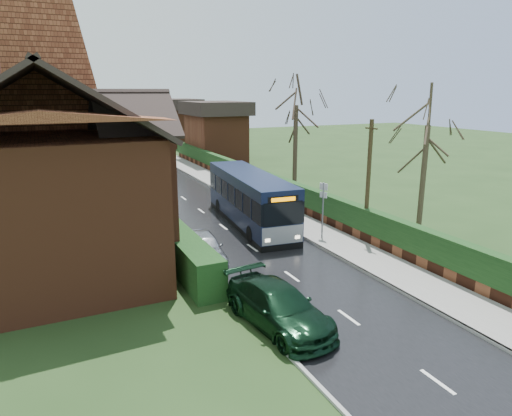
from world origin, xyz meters
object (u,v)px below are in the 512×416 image
bus_stop_sign (323,202)px  telegraph_pole (368,181)px  car_green (279,307)px  brick_house (51,166)px  car_silver (203,247)px  bus (250,199)px

bus_stop_sign → telegraph_pole: (1.80, -1.31, 1.18)m
car_green → brick_house: bearing=115.3°
brick_house → car_silver: (5.93, -3.43, -3.69)m
car_silver → telegraph_pole: telegraph_pole is taller
car_silver → car_green: bearing=-81.3°
brick_house → car_green: bearing=-58.3°
car_green → car_silver: bearing=86.5°
bus → bus_stop_sign: size_ratio=3.32×
car_silver → telegraph_pole: bearing=0.1°
car_green → telegraph_pole: bearing=29.1°
bus_stop_sign → telegraph_pole: 2.52m
car_silver → telegraph_pole: 9.00m
brick_house → bus: (10.41, 1.15, -2.87)m
bus → car_silver: (-4.48, -4.59, -0.82)m
car_silver → car_green: 6.75m
brick_house → telegraph_pole: (14.53, -4.29, -1.18)m
telegraph_pole → car_silver: bearing=170.1°
bus → telegraph_pole: (4.12, -5.44, 1.69)m
car_green → telegraph_pole: 10.45m
bus → car_green: bearing=-104.3°
bus → brick_house: bearing=-168.0°
brick_house → car_green: size_ratio=3.05×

